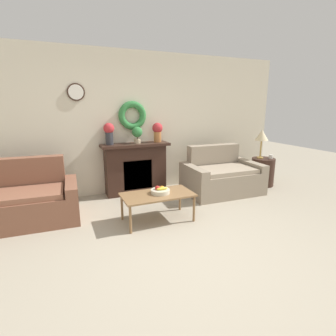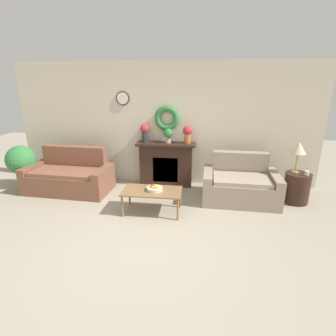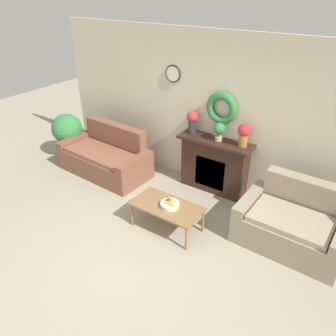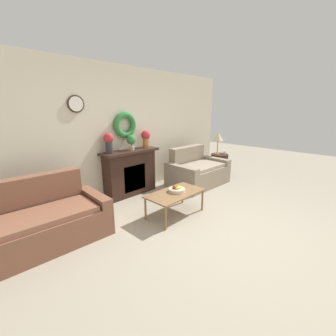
{
  "view_description": "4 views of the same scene",
  "coord_description": "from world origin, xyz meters",
  "px_view_note": "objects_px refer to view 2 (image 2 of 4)",
  "views": [
    {
      "loc": [
        -1.32,
        -2.4,
        1.72
      ],
      "look_at": [
        0.29,
        1.34,
        0.72
      ],
      "focal_mm": 28.0,
      "sensor_mm": 36.0,
      "label": 1
    },
    {
      "loc": [
        0.82,
        -3.2,
        2.27
      ],
      "look_at": [
        0.24,
        1.34,
        0.76
      ],
      "focal_mm": 28.0,
      "sensor_mm": 36.0,
      "label": 2
    },
    {
      "loc": [
        2.2,
        -2.22,
        3.32
      ],
      "look_at": [
        -0.23,
        1.4,
        0.82
      ],
      "focal_mm": 35.0,
      "sensor_mm": 36.0,
      "label": 3
    },
    {
      "loc": [
        -2.75,
        -1.41,
        1.86
      ],
      "look_at": [
        0.22,
        1.44,
        0.75
      ],
      "focal_mm": 24.0,
      "sensor_mm": 36.0,
      "label": 4
    }
  ],
  "objects_px": {
    "coffee_table": "(152,192)",
    "fruit_bowl": "(155,188)",
    "potted_plant_floor_by_couch": "(21,162)",
    "potted_plant_on_mantel": "(168,134)",
    "table_lamp": "(299,149)",
    "couch_left": "(70,177)",
    "mug": "(307,173)",
    "vase_on_mantel_left": "(145,132)",
    "side_table_by_loveseat": "(297,188)",
    "loveseat_right": "(240,185)",
    "vase_on_mantel_right": "(188,133)",
    "fireplace": "(166,164)"
  },
  "relations": [
    {
      "from": "table_lamp",
      "to": "vase_on_mantel_right",
      "type": "distance_m",
      "value": 2.21
    },
    {
      "from": "mug",
      "to": "table_lamp",
      "type": "bearing_deg",
      "value": 141.84
    },
    {
      "from": "side_table_by_loveseat",
      "to": "potted_plant_on_mantel",
      "type": "relative_size",
      "value": 1.87
    },
    {
      "from": "vase_on_mantel_right",
      "to": "potted_plant_floor_by_couch",
      "type": "xyz_separation_m",
      "value": [
        -3.61,
        -0.57,
        -0.61
      ]
    },
    {
      "from": "mug",
      "to": "fireplace",
      "type": "bearing_deg",
      "value": 166.03
    },
    {
      "from": "potted_plant_floor_by_couch",
      "to": "table_lamp",
      "type": "bearing_deg",
      "value": 0.12
    },
    {
      "from": "table_lamp",
      "to": "couch_left",
      "type": "bearing_deg",
      "value": -179.31
    },
    {
      "from": "coffee_table",
      "to": "potted_plant_on_mantel",
      "type": "bearing_deg",
      "value": 85.01
    },
    {
      "from": "mug",
      "to": "potted_plant_floor_by_couch",
      "type": "relative_size",
      "value": 0.09
    },
    {
      "from": "side_table_by_loveseat",
      "to": "vase_on_mantel_left",
      "type": "bearing_deg",
      "value": 169.0
    },
    {
      "from": "fireplace",
      "to": "potted_plant_floor_by_couch",
      "type": "relative_size",
      "value": 1.36
    },
    {
      "from": "table_lamp",
      "to": "mug",
      "type": "xyz_separation_m",
      "value": [
        0.17,
        -0.13,
        -0.43
      ]
    },
    {
      "from": "couch_left",
      "to": "potted_plant_on_mantel",
      "type": "height_order",
      "value": "potted_plant_on_mantel"
    },
    {
      "from": "couch_left",
      "to": "fruit_bowl",
      "type": "height_order",
      "value": "couch_left"
    },
    {
      "from": "mug",
      "to": "potted_plant_on_mantel",
      "type": "bearing_deg",
      "value": 166.08
    },
    {
      "from": "loveseat_right",
      "to": "mug",
      "type": "xyz_separation_m",
      "value": [
        1.2,
        -0.06,
        0.32
      ]
    },
    {
      "from": "loveseat_right",
      "to": "fruit_bowl",
      "type": "bearing_deg",
      "value": -153.18
    },
    {
      "from": "vase_on_mantel_left",
      "to": "vase_on_mantel_right",
      "type": "xyz_separation_m",
      "value": [
        0.95,
        0.0,
        -0.01
      ]
    },
    {
      "from": "potted_plant_on_mantel",
      "to": "vase_on_mantel_left",
      "type": "bearing_deg",
      "value": 177.82
    },
    {
      "from": "loveseat_right",
      "to": "fruit_bowl",
      "type": "xyz_separation_m",
      "value": [
        -1.6,
        -0.74,
        0.15
      ]
    },
    {
      "from": "fireplace",
      "to": "side_table_by_loveseat",
      "type": "bearing_deg",
      "value": -12.81
    },
    {
      "from": "mug",
      "to": "potted_plant_floor_by_couch",
      "type": "height_order",
      "value": "potted_plant_floor_by_couch"
    },
    {
      "from": "coffee_table",
      "to": "potted_plant_floor_by_couch",
      "type": "bearing_deg",
      "value": 165.12
    },
    {
      "from": "potted_plant_on_mantel",
      "to": "vase_on_mantel_right",
      "type": "bearing_deg",
      "value": 2.72
    },
    {
      "from": "mug",
      "to": "vase_on_mantel_left",
      "type": "relative_size",
      "value": 0.21
    },
    {
      "from": "potted_plant_floor_by_couch",
      "to": "potted_plant_on_mantel",
      "type": "bearing_deg",
      "value": 9.86
    },
    {
      "from": "fireplace",
      "to": "potted_plant_floor_by_couch",
      "type": "distance_m",
      "value": 3.19
    },
    {
      "from": "loveseat_right",
      "to": "potted_plant_floor_by_couch",
      "type": "height_order",
      "value": "potted_plant_floor_by_couch"
    },
    {
      "from": "table_lamp",
      "to": "potted_plant_floor_by_couch",
      "type": "bearing_deg",
      "value": -179.88
    },
    {
      "from": "potted_plant_floor_by_couch",
      "to": "fruit_bowl",
      "type": "bearing_deg",
      "value": -14.53
    },
    {
      "from": "potted_plant_on_mantel",
      "to": "potted_plant_floor_by_couch",
      "type": "bearing_deg",
      "value": -170.14
    },
    {
      "from": "vase_on_mantel_right",
      "to": "side_table_by_loveseat",
      "type": "bearing_deg",
      "value": -15.57
    },
    {
      "from": "fireplace",
      "to": "potted_plant_on_mantel",
      "type": "relative_size",
      "value": 4.11
    },
    {
      "from": "side_table_by_loveseat",
      "to": "vase_on_mantel_right",
      "type": "relative_size",
      "value": 1.57
    },
    {
      "from": "loveseat_right",
      "to": "table_lamp",
      "type": "height_order",
      "value": "table_lamp"
    },
    {
      "from": "vase_on_mantel_right",
      "to": "mug",
      "type": "bearing_deg",
      "value": -16.81
    },
    {
      "from": "vase_on_mantel_right",
      "to": "potted_plant_floor_by_couch",
      "type": "height_order",
      "value": "vase_on_mantel_right"
    },
    {
      "from": "loveseat_right",
      "to": "vase_on_mantel_right",
      "type": "bearing_deg",
      "value": 151.79
    },
    {
      "from": "loveseat_right",
      "to": "vase_on_mantel_right",
      "type": "relative_size",
      "value": 3.91
    },
    {
      "from": "fireplace",
      "to": "vase_on_mantel_left",
      "type": "height_order",
      "value": "vase_on_mantel_left"
    },
    {
      "from": "fruit_bowl",
      "to": "potted_plant_on_mantel",
      "type": "relative_size",
      "value": 0.9
    },
    {
      "from": "vase_on_mantel_left",
      "to": "potted_plant_floor_by_couch",
      "type": "bearing_deg",
      "value": -167.83
    },
    {
      "from": "fruit_bowl",
      "to": "mug",
      "type": "distance_m",
      "value": 2.88
    },
    {
      "from": "coffee_table",
      "to": "fruit_bowl",
      "type": "distance_m",
      "value": 0.09
    },
    {
      "from": "coffee_table",
      "to": "side_table_by_loveseat",
      "type": "distance_m",
      "value": 2.84
    },
    {
      "from": "coffee_table",
      "to": "potted_plant_on_mantel",
      "type": "xyz_separation_m",
      "value": [
        0.12,
        1.37,
        0.8
      ]
    },
    {
      "from": "vase_on_mantel_right",
      "to": "vase_on_mantel_left",
      "type": "bearing_deg",
      "value": 180.0
    },
    {
      "from": "fruit_bowl",
      "to": "vase_on_mantel_left",
      "type": "height_order",
      "value": "vase_on_mantel_left"
    },
    {
      "from": "couch_left",
      "to": "potted_plant_floor_by_couch",
      "type": "height_order",
      "value": "potted_plant_floor_by_couch"
    },
    {
      "from": "table_lamp",
      "to": "mug",
      "type": "relative_size",
      "value": 7.02
    }
  ]
}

